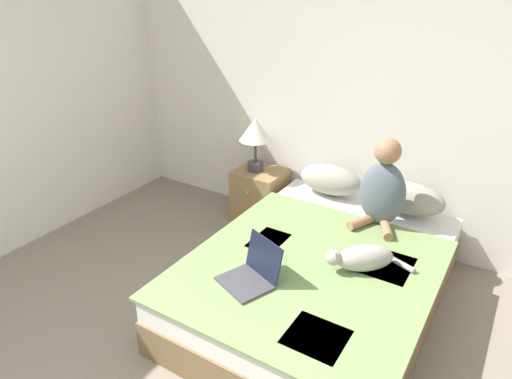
{
  "coord_description": "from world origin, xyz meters",
  "views": [
    {
      "loc": [
        1.34,
        -0.63,
        2.21
      ],
      "look_at": [
        -0.23,
        1.88,
        0.8
      ],
      "focal_mm": 32.0,
      "sensor_mm": 36.0,
      "label": 1
    }
  ],
  "objects_px": {
    "bed": "(320,279)",
    "laptop_open": "(251,274)",
    "pillow_far": "(409,198)",
    "table_lamp": "(255,133)",
    "nightstand": "(260,195)",
    "pillow_near": "(330,180)",
    "person_sitting": "(383,188)",
    "cat_tabby": "(362,258)"
  },
  "relations": [
    {
      "from": "bed",
      "to": "laptop_open",
      "type": "xyz_separation_m",
      "value": [
        -0.24,
        -0.53,
        0.28
      ]
    },
    {
      "from": "pillow_far",
      "to": "table_lamp",
      "type": "bearing_deg",
      "value": -178.02
    },
    {
      "from": "bed",
      "to": "pillow_far",
      "type": "xyz_separation_m",
      "value": [
        0.34,
        0.91,
        0.35
      ]
    },
    {
      "from": "nightstand",
      "to": "pillow_near",
      "type": "bearing_deg",
      "value": 3.24
    },
    {
      "from": "person_sitting",
      "to": "cat_tabby",
      "type": "relative_size",
      "value": 1.34
    },
    {
      "from": "cat_tabby",
      "to": "laptop_open",
      "type": "xyz_separation_m",
      "value": [
        -0.54,
        -0.49,
        -0.03
      ]
    },
    {
      "from": "bed",
      "to": "cat_tabby",
      "type": "xyz_separation_m",
      "value": [
        0.3,
        -0.05,
        0.31
      ]
    },
    {
      "from": "nightstand",
      "to": "cat_tabby",
      "type": "bearing_deg",
      "value": -34.25
    },
    {
      "from": "bed",
      "to": "laptop_open",
      "type": "distance_m",
      "value": 0.65
    },
    {
      "from": "bed",
      "to": "person_sitting",
      "type": "relative_size",
      "value": 3.09
    },
    {
      "from": "laptop_open",
      "to": "nightstand",
      "type": "bearing_deg",
      "value": 141.23
    },
    {
      "from": "pillow_near",
      "to": "bed",
      "type": "bearing_deg",
      "value": -69.3
    },
    {
      "from": "person_sitting",
      "to": "cat_tabby",
      "type": "bearing_deg",
      "value": -81.09
    },
    {
      "from": "pillow_far",
      "to": "laptop_open",
      "type": "xyz_separation_m",
      "value": [
        -0.58,
        -1.44,
        -0.07
      ]
    },
    {
      "from": "nightstand",
      "to": "table_lamp",
      "type": "xyz_separation_m",
      "value": [
        -0.04,
        -0.01,
        0.63
      ]
    },
    {
      "from": "bed",
      "to": "pillow_far",
      "type": "distance_m",
      "value": 1.03
    },
    {
      "from": "cat_tabby",
      "to": "nightstand",
      "type": "distance_m",
      "value": 1.64
    },
    {
      "from": "person_sitting",
      "to": "nightstand",
      "type": "distance_m",
      "value": 1.35
    },
    {
      "from": "pillow_near",
      "to": "pillow_far",
      "type": "height_order",
      "value": "same"
    },
    {
      "from": "table_lamp",
      "to": "nightstand",
      "type": "bearing_deg",
      "value": 12.41
    },
    {
      "from": "nightstand",
      "to": "bed",
      "type": "bearing_deg",
      "value": -39.86
    },
    {
      "from": "pillow_near",
      "to": "nightstand",
      "type": "distance_m",
      "value": 0.77
    },
    {
      "from": "person_sitting",
      "to": "laptop_open",
      "type": "xyz_separation_m",
      "value": [
        -0.44,
        -1.15,
        -0.24
      ]
    },
    {
      "from": "pillow_far",
      "to": "person_sitting",
      "type": "bearing_deg",
      "value": -116.11
    },
    {
      "from": "bed",
      "to": "table_lamp",
      "type": "bearing_deg",
      "value": 141.64
    },
    {
      "from": "pillow_near",
      "to": "table_lamp",
      "type": "height_order",
      "value": "table_lamp"
    },
    {
      "from": "nightstand",
      "to": "table_lamp",
      "type": "relative_size",
      "value": 1.02
    },
    {
      "from": "pillow_near",
      "to": "pillow_far",
      "type": "relative_size",
      "value": 1.0
    },
    {
      "from": "bed",
      "to": "pillow_near",
      "type": "relative_size",
      "value": 3.83
    },
    {
      "from": "person_sitting",
      "to": "bed",
      "type": "bearing_deg",
      "value": -107.89
    },
    {
      "from": "cat_tabby",
      "to": "laptop_open",
      "type": "height_order",
      "value": "laptop_open"
    },
    {
      "from": "pillow_far",
      "to": "laptop_open",
      "type": "height_order",
      "value": "laptop_open"
    },
    {
      "from": "cat_tabby",
      "to": "laptop_open",
      "type": "relative_size",
      "value": 1.27
    },
    {
      "from": "bed",
      "to": "nightstand",
      "type": "height_order",
      "value": "nightstand"
    },
    {
      "from": "pillow_far",
      "to": "cat_tabby",
      "type": "xyz_separation_m",
      "value": [
        -0.04,
        -0.95,
        -0.04
      ]
    },
    {
      "from": "cat_tabby",
      "to": "laptop_open",
      "type": "distance_m",
      "value": 0.73
    },
    {
      "from": "pillow_far",
      "to": "nightstand",
      "type": "distance_m",
      "value": 1.42
    },
    {
      "from": "pillow_far",
      "to": "person_sitting",
      "type": "xyz_separation_m",
      "value": [
        -0.14,
        -0.29,
        0.17
      ]
    },
    {
      "from": "cat_tabby",
      "to": "nightstand",
      "type": "relative_size",
      "value": 1.0
    },
    {
      "from": "person_sitting",
      "to": "pillow_far",
      "type": "bearing_deg",
      "value": 63.89
    },
    {
      "from": "pillow_near",
      "to": "person_sitting",
      "type": "distance_m",
      "value": 0.64
    },
    {
      "from": "laptop_open",
      "to": "nightstand",
      "type": "height_order",
      "value": "laptop_open"
    }
  ]
}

